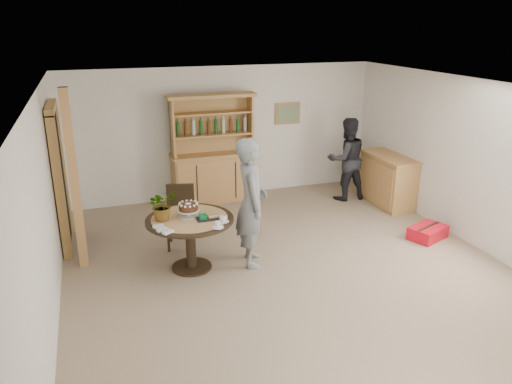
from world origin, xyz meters
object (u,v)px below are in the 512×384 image
object	(u,v)px
dining_chair	(181,212)
sideboard	(388,180)
teen_boy	(251,203)
red_suitcase	(428,232)
dining_table	(190,228)
adult_person	(346,159)
hutch	(213,166)

from	to	relation	value
dining_chair	sideboard	bearing A→B (deg)	21.88
teen_boy	red_suitcase	distance (m)	3.03
dining_table	dining_chair	size ratio (longest dim) A/B	1.27
dining_table	adult_person	xyz separation A→B (m)	(3.40, 1.89, 0.19)
hutch	red_suitcase	distance (m)	4.02
teen_boy	dining_chair	bearing A→B (deg)	53.55
dining_table	sideboard	bearing A→B (deg)	18.90
dining_table	dining_chair	xyz separation A→B (m)	(0.02, 0.83, -0.07)
hutch	dining_table	bearing A→B (deg)	-110.36
dining_table	teen_boy	world-z (taller)	teen_boy
teen_boy	adult_person	xyz separation A→B (m)	(2.55, 1.99, -0.12)
red_suitcase	teen_boy	bearing A→B (deg)	155.79
dining_chair	adult_person	distance (m)	3.56
sideboard	teen_boy	size ratio (longest dim) A/B	0.69
red_suitcase	dining_table	bearing A→B (deg)	154.74
red_suitcase	hutch	bearing A→B (deg)	112.67
dining_chair	adult_person	world-z (taller)	adult_person
teen_boy	adult_person	size ratio (longest dim) A/B	1.15
sideboard	teen_boy	bearing A→B (deg)	-155.01
sideboard	red_suitcase	xyz separation A→B (m)	(-0.24, -1.58, -0.37)
hutch	adult_person	bearing A→B (deg)	-16.60
dining_table	dining_chair	distance (m)	0.83
hutch	red_suitcase	xyz separation A→B (m)	(2.80, -2.82, -0.59)
sideboard	hutch	bearing A→B (deg)	157.79
dining_table	teen_boy	xyz separation A→B (m)	(0.85, -0.10, 0.31)
sideboard	dining_table	distance (m)	4.24
dining_chair	teen_boy	world-z (taller)	teen_boy
hutch	teen_boy	world-z (taller)	hutch
sideboard	red_suitcase	world-z (taller)	sideboard
hutch	teen_boy	bearing A→B (deg)	-92.54
sideboard	adult_person	bearing A→B (deg)	139.61
sideboard	dining_chair	size ratio (longest dim) A/B	1.33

